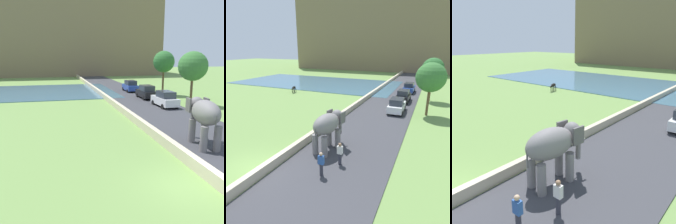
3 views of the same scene
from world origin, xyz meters
The scene contains 14 objects.
ground_plane centered at (0.00, 0.00, 0.00)m, with size 220.00×220.00×0.00m, color #6B8E47.
road_surface centered at (5.00, 20.00, 0.03)m, with size 7.00×120.00×0.06m, color #38383D.
barrier_wall centered at (1.20, 18.00, 0.32)m, with size 0.40×110.00×0.64m, color beige.
lake centered at (-14.00, 32.35, 0.04)m, with size 36.00×18.00×0.08m, color #426B84.
hill_distant centered at (-6.00, 74.18, 12.14)m, with size 64.00×28.00×24.29m, color #7F6B4C.
elephant centered at (3.46, 4.40, 2.04)m, with size 1.78×3.56×2.99m.
person_beside_elephant centered at (5.14, 2.78, 0.87)m, with size 0.36×0.22×1.63m.
person_trailing centered at (4.62, 1.13, 0.87)m, with size 0.36×0.22×1.63m.
car_blue centered at (6.57, 29.37, 0.90)m, with size 1.85×4.03×1.80m.
car_black centered at (6.57, 22.30, 0.90)m, with size 1.85×4.03×1.80m.
car_white centered at (6.58, 16.59, 0.90)m, with size 1.82×4.01×1.80m.
cow_black centered at (-11.92, 21.14, 0.84)m, with size 0.62×1.42×1.15m.
tree_near centered at (10.01, 24.74, 4.75)m, with size 3.01×3.01×6.29m.
tree_mid centered at (9.98, 16.95, 4.43)m, with size 3.32×3.32×6.11m.
Camera 2 is at (10.20, -8.64, 7.65)m, focal length 33.41 mm.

